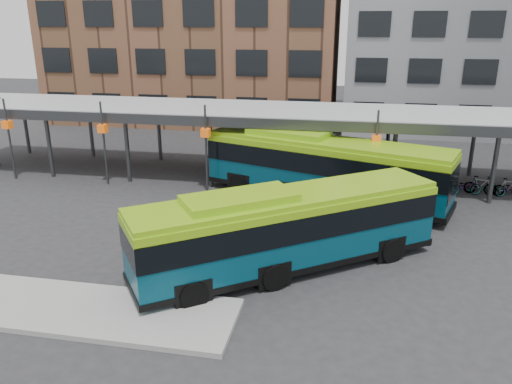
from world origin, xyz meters
The scene contains 7 objects.
ground centered at (0.00, 0.00, 0.00)m, with size 120.00×120.00×0.00m, color #28282B.
boarding_island centered at (-5.50, -3.00, 0.09)m, with size 14.00×3.00×0.18m, color gray.
canopy centered at (-0.06, 12.87, 3.91)m, with size 40.00×6.53×4.80m.
building_grey centered at (16.00, 32.00, 10.00)m, with size 24.00×14.00×20.00m, color slate.
bus_front centered at (2.57, 1.26, 1.71)m, with size 11.14×9.02×3.29m.
bus_rear centered at (3.40, 9.47, 1.85)m, with size 13.04×6.82×3.55m.
bike_rack centered at (12.68, 11.90, 0.49)m, with size 5.55×1.58×1.07m.
Camera 1 is at (4.64, -15.81, 8.98)m, focal length 35.00 mm.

